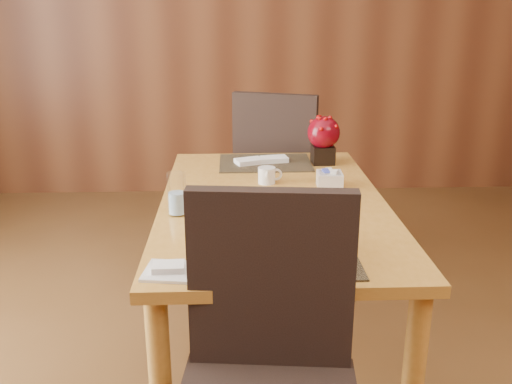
{
  "coord_description": "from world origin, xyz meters",
  "views": [
    {
      "loc": [
        -0.16,
        -1.56,
        1.51
      ],
      "look_at": [
        -0.08,
        0.35,
        0.87
      ],
      "focal_mm": 40.0,
      "sensor_mm": 36.0,
      "label": 1
    }
  ],
  "objects_px": {
    "water_glass": "(177,194)",
    "sugar_caddy": "(330,180)",
    "dining_table": "(273,223)",
    "far_chair": "(280,170)",
    "coffee_cup": "(206,203)",
    "berry_decor": "(323,137)",
    "soup_setting": "(281,237)",
    "creamer_jug": "(267,175)",
    "bread_plate": "(169,271)",
    "near_chair": "(269,366)"
  },
  "relations": [
    {
      "from": "berry_decor",
      "to": "far_chair",
      "type": "height_order",
      "value": "far_chair"
    },
    {
      "from": "creamer_jug",
      "to": "dining_table",
      "type": "bearing_deg",
      "value": -88.02
    },
    {
      "from": "berry_decor",
      "to": "bread_plate",
      "type": "xyz_separation_m",
      "value": [
        -0.64,
        -1.17,
        -0.13
      ]
    },
    {
      "from": "sugar_caddy",
      "to": "bread_plate",
      "type": "relative_size",
      "value": 0.75
    },
    {
      "from": "coffee_cup",
      "to": "water_glass",
      "type": "bearing_deg",
      "value": -172.01
    },
    {
      "from": "near_chair",
      "to": "sugar_caddy",
      "type": "bearing_deg",
      "value": 78.22
    },
    {
      "from": "sugar_caddy",
      "to": "bread_plate",
      "type": "xyz_separation_m",
      "value": [
        -0.61,
        -0.8,
        -0.03
      ]
    },
    {
      "from": "dining_table",
      "to": "soup_setting",
      "type": "distance_m",
      "value": 0.53
    },
    {
      "from": "near_chair",
      "to": "coffee_cup",
      "type": "bearing_deg",
      "value": 110.26
    },
    {
      "from": "berry_decor",
      "to": "coffee_cup",
      "type": "bearing_deg",
      "value": -129.03
    },
    {
      "from": "dining_table",
      "to": "coffee_cup",
      "type": "distance_m",
      "value": 0.32
    },
    {
      "from": "far_chair",
      "to": "coffee_cup",
      "type": "bearing_deg",
      "value": 91.29
    },
    {
      "from": "far_chair",
      "to": "bread_plate",
      "type": "bearing_deg",
      "value": 93.72
    },
    {
      "from": "dining_table",
      "to": "water_glass",
      "type": "xyz_separation_m",
      "value": [
        -0.37,
        -0.15,
        0.18
      ]
    },
    {
      "from": "coffee_cup",
      "to": "sugar_caddy",
      "type": "distance_m",
      "value": 0.6
    },
    {
      "from": "water_glass",
      "to": "sugar_caddy",
      "type": "xyz_separation_m",
      "value": [
        0.63,
        0.31,
        -0.05
      ]
    },
    {
      "from": "dining_table",
      "to": "far_chair",
      "type": "xyz_separation_m",
      "value": [
        0.11,
        0.98,
        -0.06
      ]
    },
    {
      "from": "dining_table",
      "to": "coffee_cup",
      "type": "xyz_separation_m",
      "value": [
        -0.26,
        -0.13,
        0.14
      ]
    },
    {
      "from": "soup_setting",
      "to": "coffee_cup",
      "type": "bearing_deg",
      "value": 128.28
    },
    {
      "from": "bread_plate",
      "to": "near_chair",
      "type": "relative_size",
      "value": 0.14
    },
    {
      "from": "coffee_cup",
      "to": "far_chair",
      "type": "distance_m",
      "value": 1.19
    },
    {
      "from": "soup_setting",
      "to": "sugar_caddy",
      "type": "height_order",
      "value": "soup_setting"
    },
    {
      "from": "dining_table",
      "to": "far_chair",
      "type": "distance_m",
      "value": 0.99
    },
    {
      "from": "creamer_jug",
      "to": "near_chair",
      "type": "xyz_separation_m",
      "value": [
        -0.06,
        -1.1,
        -0.2
      ]
    },
    {
      "from": "sugar_caddy",
      "to": "berry_decor",
      "type": "relative_size",
      "value": 0.45
    },
    {
      "from": "soup_setting",
      "to": "creamer_jug",
      "type": "distance_m",
      "value": 0.74
    },
    {
      "from": "soup_setting",
      "to": "far_chair",
      "type": "relative_size",
      "value": 0.29
    },
    {
      "from": "dining_table",
      "to": "bread_plate",
      "type": "relative_size",
      "value": 10.66
    },
    {
      "from": "berry_decor",
      "to": "far_chair",
      "type": "xyz_separation_m",
      "value": [
        -0.17,
        0.44,
        -0.29
      ]
    },
    {
      "from": "creamer_jug",
      "to": "berry_decor",
      "type": "relative_size",
      "value": 0.42
    },
    {
      "from": "creamer_jug",
      "to": "berry_decor",
      "type": "bearing_deg",
      "value": 45.32
    },
    {
      "from": "soup_setting",
      "to": "sugar_caddy",
      "type": "distance_m",
      "value": 0.73
    },
    {
      "from": "water_glass",
      "to": "coffee_cup",
      "type": "bearing_deg",
      "value": 7.99
    },
    {
      "from": "coffee_cup",
      "to": "water_glass",
      "type": "distance_m",
      "value": 0.12
    },
    {
      "from": "soup_setting",
      "to": "water_glass",
      "type": "bearing_deg",
      "value": 139.4
    },
    {
      "from": "berry_decor",
      "to": "far_chair",
      "type": "distance_m",
      "value": 0.56
    },
    {
      "from": "creamer_jug",
      "to": "near_chair",
      "type": "height_order",
      "value": "near_chair"
    },
    {
      "from": "soup_setting",
      "to": "coffee_cup",
      "type": "relative_size",
      "value": 1.9
    },
    {
      "from": "water_glass",
      "to": "sugar_caddy",
      "type": "distance_m",
      "value": 0.7
    },
    {
      "from": "sugar_caddy",
      "to": "far_chair",
      "type": "relative_size",
      "value": 0.1
    },
    {
      "from": "bread_plate",
      "to": "coffee_cup",
      "type": "bearing_deg",
      "value": 79.51
    },
    {
      "from": "soup_setting",
      "to": "bread_plate",
      "type": "bearing_deg",
      "value": -155.57
    },
    {
      "from": "dining_table",
      "to": "soup_setting",
      "type": "bearing_deg",
      "value": -91.42
    },
    {
      "from": "dining_table",
      "to": "bread_plate",
      "type": "bearing_deg",
      "value": -119.37
    },
    {
      "from": "soup_setting",
      "to": "near_chair",
      "type": "distance_m",
      "value": 0.42
    },
    {
      "from": "dining_table",
      "to": "water_glass",
      "type": "distance_m",
      "value": 0.44
    },
    {
      "from": "sugar_caddy",
      "to": "bread_plate",
      "type": "distance_m",
      "value": 1.01
    },
    {
      "from": "water_glass",
      "to": "soup_setting",
      "type": "bearing_deg",
      "value": -45.46
    },
    {
      "from": "berry_decor",
      "to": "near_chair",
      "type": "distance_m",
      "value": 1.48
    },
    {
      "from": "coffee_cup",
      "to": "sugar_caddy",
      "type": "xyz_separation_m",
      "value": [
        0.52,
        0.3,
        -0.01
      ]
    }
  ]
}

